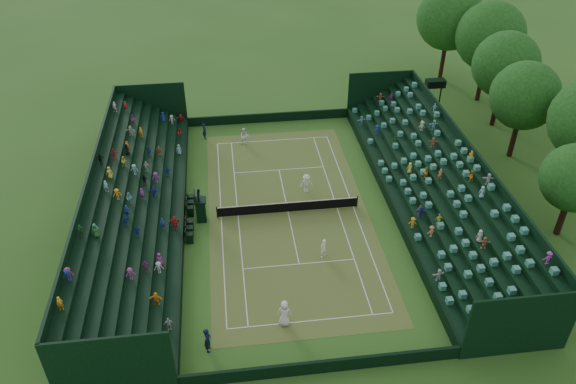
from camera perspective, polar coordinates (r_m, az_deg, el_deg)
name	(u,v)px	position (r m, az deg, el deg)	size (l,w,h in m)	color
ground	(288,212)	(46.21, 0.00, -2.03)	(160.00, 160.00, 0.00)	#2B5A1C
court_surface	(288,212)	(46.20, 0.00, -2.03)	(12.97, 26.77, 0.01)	#3A6E24
perimeter_wall_north	(269,117)	(59.34, -1.97, 7.58)	(17.17, 0.20, 1.00)	black
perimeter_wall_south	(322,366)	(34.62, 3.51, -17.28)	(17.17, 0.20, 1.00)	black
perimeter_wall_east	(389,199)	(47.53, 10.20, -0.73)	(0.20, 31.77, 1.00)	black
perimeter_wall_west	(183,215)	(45.82, -10.59, -2.31)	(0.20, 31.77, 1.00)	black
north_grandstand	(439,185)	(48.27, 15.08, 0.66)	(6.60, 32.00, 4.90)	black
south_grandstand	(128,209)	(45.74, -15.94, -1.63)	(6.60, 32.00, 4.90)	black
tennis_net	(288,207)	(45.89, 0.00, -1.51)	(11.67, 0.10, 1.06)	black
scoreboard_tower	(435,85)	(62.27, 14.73, 10.50)	(2.00, 1.00, 3.70)	black
tree_row	(507,64)	(59.34, 21.37, 12.04)	(9.97, 35.76, 11.37)	black
umpire_chair	(200,207)	(45.06, -8.90, -1.55)	(0.97, 0.97, 3.05)	black
courtside_chairs	(190,218)	(45.53, -9.94, -2.58)	(0.55, 5.52, 1.19)	black
player_near_west	(285,313)	(36.60, -0.36, -12.21)	(0.96, 0.63, 1.97)	white
player_near_east	(323,248)	(41.51, 3.63, -5.71)	(0.59, 0.39, 1.61)	white
player_far_west	(245,136)	(55.14, -4.44, 5.65)	(0.86, 0.67, 1.76)	white
player_far_east	(306,183)	(48.10, 1.88, 0.89)	(1.12, 0.64, 1.73)	white
line_judge_north	(205,131)	(56.64, -8.48, 6.14)	(0.61, 0.40, 1.66)	black
line_judge_south	(208,340)	(35.59, -8.17, -14.65)	(0.67, 0.44, 1.85)	black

